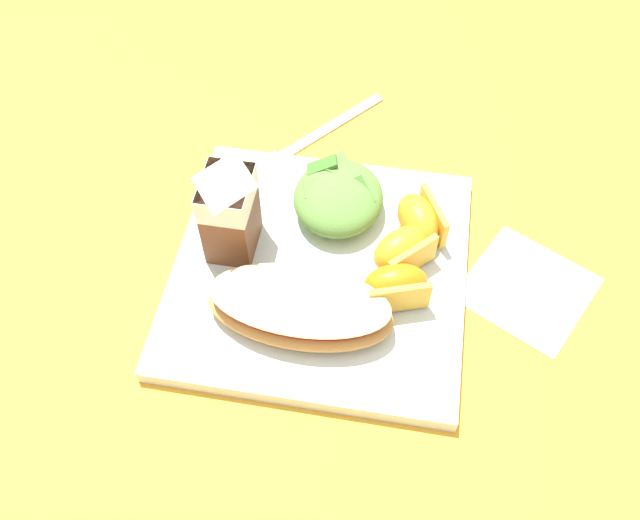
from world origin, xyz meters
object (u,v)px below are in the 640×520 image
white_plate (320,271)px  green_salad_pile (338,197)px  cheesy_pizza_bread (300,308)px  milk_carton (228,205)px  orange_wedge_front (396,286)px  orange_wedge_middle (402,250)px  metal_fork (309,139)px  paper_napkin (528,288)px  orange_wedge_rear (420,219)px

white_plate → green_salad_pile: green_salad_pile is taller
cheesy_pizza_bread → green_salad_pile: bearing=-6.0°
milk_carton → orange_wedge_front: milk_carton is taller
milk_carton → orange_wedge_middle: (0.00, -0.16, -0.04)m
white_plate → orange_wedge_middle: orange_wedge_middle is taller
milk_carton → white_plate: bearing=-98.4°
orange_wedge_middle → metal_fork: (0.16, 0.12, -0.03)m
cheesy_pizza_bread → orange_wedge_front: bearing=-65.8°
white_plate → milk_carton: bearing=81.6°
orange_wedge_middle → paper_napkin: size_ratio=0.62×
milk_carton → orange_wedge_middle: bearing=-88.4°
white_plate → green_salad_pile: bearing=-4.9°
milk_carton → metal_fork: size_ratio=0.71×
orange_wedge_middle → metal_fork: bearing=36.0°
white_plate → metal_fork: white_plate is taller
green_salad_pile → milk_carton: size_ratio=0.94×
cheesy_pizza_bread → orange_wedge_rear: 0.15m
cheesy_pizza_bread → orange_wedge_front: size_ratio=2.50×
orange_wedge_middle → orange_wedge_front: bearing=177.5°
milk_carton → cheesy_pizza_bread: bearing=-132.7°
cheesy_pizza_bread → paper_napkin: cheesy_pizza_bread is taller
milk_carton → metal_fork: milk_carton is taller
orange_wedge_front → orange_wedge_middle: same height
orange_wedge_middle → white_plate: bearing=103.0°
green_salad_pile → orange_wedge_middle: size_ratio=1.52×
milk_carton → orange_wedge_middle: milk_carton is taller
milk_carton → orange_wedge_rear: milk_carton is taller
orange_wedge_rear → cheesy_pizza_bread: bearing=140.7°
green_salad_pile → milk_carton: milk_carton is taller
paper_napkin → metal_fork: (0.16, 0.24, 0.00)m
milk_carton → orange_wedge_front: (-0.04, -0.16, -0.04)m
orange_wedge_middle → paper_napkin: bearing=-89.9°
metal_fork → milk_carton: bearing=165.1°
white_plate → cheesy_pizza_bread: (-0.06, 0.01, 0.03)m
milk_carton → orange_wedge_middle: 0.17m
orange_wedge_middle → orange_wedge_rear: same height
orange_wedge_rear → paper_napkin: orange_wedge_rear is taller
green_salad_pile → milk_carton: bearing=122.4°
milk_carton → metal_fork: bearing=-14.9°
paper_napkin → green_salad_pile: bearing=74.4°
white_plate → metal_fork: size_ratio=1.79×
white_plate → orange_wedge_rear: (0.06, -0.09, 0.03)m
orange_wedge_front → metal_fork: size_ratio=0.44×
orange_wedge_middle → metal_fork: orange_wedge_middle is taller
white_plate → milk_carton: (0.01, 0.09, 0.07)m
green_salad_pile → paper_napkin: size_ratio=0.94×
white_plate → orange_wedge_rear: 0.11m
metal_fork → orange_wedge_rear: bearing=-133.1°
green_salad_pile → orange_wedge_front: bearing=-144.7°
paper_napkin → orange_wedge_middle: bearing=90.1°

